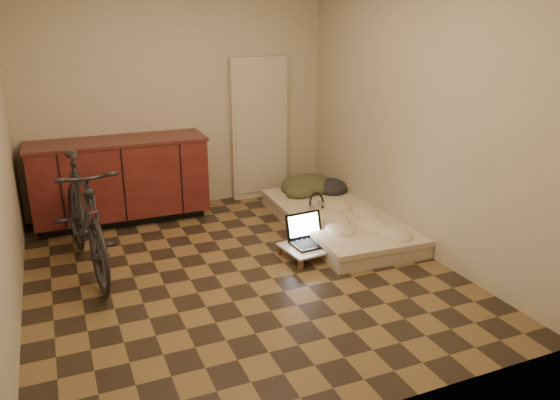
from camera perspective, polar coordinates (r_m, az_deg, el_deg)
name	(u,v)px	position (r m, az deg, el deg)	size (l,w,h in m)	color
room_shell	(235,125)	(4.46, -4.75, 7.78)	(3.50, 4.00, 2.60)	brown
cabinets	(120,180)	(6.13, -16.36, 2.03)	(1.84, 0.62, 0.91)	black
appliance_panel	(259,129)	(6.66, -2.22, 7.43)	(0.70, 0.10, 1.70)	beige
bicycle	(84,210)	(4.96, -19.83, -1.01)	(0.51, 1.74, 1.13)	black
futon	(337,220)	(5.81, 5.96, -2.11)	(1.07, 2.10, 0.18)	#BDAB97
clothing_pile	(313,179)	(6.45, 3.51, 2.16)	(0.68, 0.57, 0.27)	#3A3F24
headphones	(317,202)	(5.82, 3.85, -0.22)	(0.25, 0.23, 0.17)	black
lap_desk	(318,245)	(5.15, 3.95, -4.74)	(0.71, 0.50, 0.11)	brown
laptop	(309,237)	(5.16, 3.09, -3.91)	(0.40, 0.36, 0.26)	black
mouse	(343,238)	(5.25, 6.59, -3.99)	(0.07, 0.11, 0.04)	white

